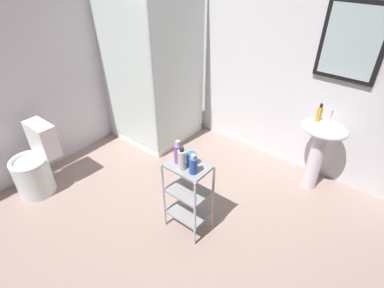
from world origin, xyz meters
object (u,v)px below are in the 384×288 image
object	(u,v)px
hand_soap_bottle	(319,113)
conditioner_bottle_purple	(178,153)
toilet	(35,166)
storage_cart	(188,192)
lotion_bottle_white	(182,159)
shower_stall	(156,107)
shampoo_bottle_blue	(193,165)
rinse_cup	(191,159)
pedestal_sink	(320,143)

from	to	relation	value
hand_soap_bottle	conditioner_bottle_purple	distance (m)	1.49
toilet	storage_cart	size ratio (longest dim) A/B	1.03
lotion_bottle_white	shower_stall	bearing A→B (deg)	142.26
conditioner_bottle_purple	shower_stall	bearing A→B (deg)	141.89
shampoo_bottle_blue	toilet	bearing A→B (deg)	-161.83
storage_cart	lotion_bottle_white	world-z (taller)	lotion_bottle_white
storage_cart	hand_soap_bottle	distance (m)	1.50
conditioner_bottle_purple	rinse_cup	bearing A→B (deg)	23.50
toilet	hand_soap_bottle	bearing A→B (deg)	40.70
pedestal_sink	storage_cart	distance (m)	1.47
shampoo_bottle_blue	storage_cart	bearing A→B (deg)	153.88
storage_cart	conditioner_bottle_purple	world-z (taller)	conditioner_bottle_purple
toilet	lotion_bottle_white	size ratio (longest dim) A/B	3.50
lotion_bottle_white	rinse_cup	size ratio (longest dim) A/B	2.01
shampoo_bottle_blue	rinse_cup	distance (m)	0.12
rinse_cup	hand_soap_bottle	bearing A→B (deg)	64.65
pedestal_sink	rinse_cup	bearing A→B (deg)	-118.46
shower_stall	lotion_bottle_white	xyz separation A→B (m)	(1.32, -1.02, 0.37)
conditioner_bottle_purple	shampoo_bottle_blue	bearing A→B (deg)	-10.55
shower_stall	rinse_cup	xyz separation A→B (m)	(1.35, -0.93, 0.33)
shower_stall	conditioner_bottle_purple	bearing A→B (deg)	-38.11
lotion_bottle_white	toilet	bearing A→B (deg)	-161.24
hand_soap_bottle	conditioner_bottle_purple	bearing A→B (deg)	-118.26
conditioner_bottle_purple	toilet	bearing A→B (deg)	-158.56
conditioner_bottle_purple	shampoo_bottle_blue	xyz separation A→B (m)	(0.19, -0.04, -0.01)
hand_soap_bottle	rinse_cup	bearing A→B (deg)	-115.35
lotion_bottle_white	shampoo_bottle_blue	size ratio (longest dim) A/B	1.22
storage_cart	toilet	bearing A→B (deg)	-159.36
rinse_cup	toilet	bearing A→B (deg)	-158.42
hand_soap_bottle	shower_stall	bearing A→B (deg)	-170.25
toilet	shampoo_bottle_blue	distance (m)	1.85
lotion_bottle_white	hand_soap_bottle	bearing A→B (deg)	65.48
pedestal_sink	rinse_cup	size ratio (longest dim) A/B	7.50
storage_cart	lotion_bottle_white	distance (m)	0.40
hand_soap_bottle	rinse_cup	size ratio (longest dim) A/B	1.69
pedestal_sink	toilet	size ratio (longest dim) A/B	1.07
conditioner_bottle_purple	rinse_cup	distance (m)	0.12
hand_soap_bottle	rinse_cup	xyz separation A→B (m)	(-0.60, -1.26, -0.10)
pedestal_sink	shampoo_bottle_blue	bearing A→B (deg)	-114.09
hand_soap_bottle	conditioner_bottle_purple	size ratio (longest dim) A/B	0.86
toilet	rinse_cup	world-z (taller)	rinse_cup
rinse_cup	shower_stall	bearing A→B (deg)	145.42
storage_cart	hand_soap_bottle	bearing A→B (deg)	64.83
shower_stall	conditioner_bottle_purple	distance (m)	1.62
storage_cart	rinse_cup	distance (m)	0.36
toilet	rinse_cup	bearing A→B (deg)	21.58
shower_stall	conditioner_bottle_purple	world-z (taller)	shower_stall
pedestal_sink	conditioner_bottle_purple	xyz separation A→B (m)	(-0.79, -1.30, 0.25)
conditioner_bottle_purple	lotion_bottle_white	bearing A→B (deg)	-31.76
pedestal_sink	hand_soap_bottle	world-z (taller)	hand_soap_bottle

